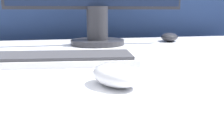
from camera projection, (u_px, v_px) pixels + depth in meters
partition_panel at (65, 49)px, 1.39m from camera, size 5.00×0.03×1.29m
computer_mouse_near at (116, 75)px, 0.47m from camera, size 0.11×0.13×0.04m
keyboard at (50, 59)px, 0.68m from camera, size 0.46×0.20×0.02m
computer_mouse_far at (169, 37)px, 1.16m from camera, size 0.12×0.13×0.04m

